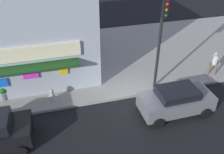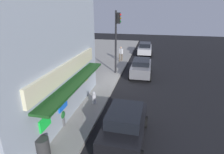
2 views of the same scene
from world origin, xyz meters
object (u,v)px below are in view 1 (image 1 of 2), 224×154
object	(u,v)px
pedestrian	(214,62)
traffic_light	(161,34)
potted_plant_by_doorway	(23,86)
parked_car_grey	(176,100)
potted_plant_by_window	(4,92)
fire_hydrant	(52,95)

from	to	relation	value
pedestrian	traffic_light	bearing A→B (deg)	-175.43
potted_plant_by_doorway	parked_car_grey	bearing A→B (deg)	-24.91
traffic_light	potted_plant_by_doorway	xyz separation A→B (m)	(-8.24, 1.52, -3.21)
potted_plant_by_window	parked_car_grey	distance (m)	10.24
traffic_light	pedestrian	size ratio (longest dim) A/B	3.36
potted_plant_by_doorway	parked_car_grey	xyz separation A→B (m)	(8.42, -3.91, 0.15)
traffic_light	pedestrian	world-z (taller)	traffic_light
fire_hydrant	pedestrian	distance (m)	11.05
traffic_light	potted_plant_by_doorway	world-z (taller)	traffic_light
traffic_light	pedestrian	bearing A→B (deg)	4.57
traffic_light	parked_car_grey	bearing A→B (deg)	-85.76
pedestrian	parked_car_grey	distance (m)	5.09
fire_hydrant	potted_plant_by_doorway	xyz separation A→B (m)	(-1.66, 1.27, 0.11)
parked_car_grey	traffic_light	bearing A→B (deg)	94.24
fire_hydrant	pedestrian	bearing A→B (deg)	0.59
fire_hydrant	potted_plant_by_window	world-z (taller)	potted_plant_by_window
fire_hydrant	potted_plant_by_doorway	bearing A→B (deg)	142.52
traffic_light	pedestrian	distance (m)	5.26
pedestrian	potted_plant_by_doorway	size ratio (longest dim) A/B	1.85
potted_plant_by_doorway	potted_plant_by_window	xyz separation A→B (m)	(-1.14, -0.22, -0.02)
fire_hydrant	potted_plant_by_window	distance (m)	2.99
potted_plant_by_window	parked_car_grey	bearing A→B (deg)	-21.10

